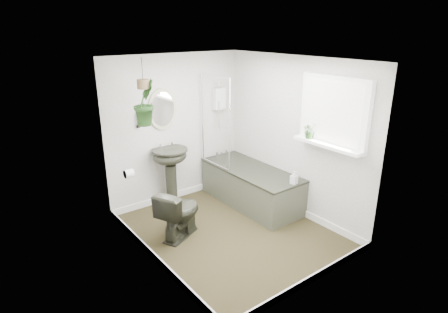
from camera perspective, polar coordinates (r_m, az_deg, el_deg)
floor at (r=5.25m, az=1.01°, el=-11.43°), size 2.30×2.80×0.02m
ceiling at (r=4.53m, az=1.18°, el=14.72°), size 2.30×2.80×0.02m
wall_back at (r=5.89m, az=-7.44°, el=4.15°), size 2.30×0.02×2.30m
wall_front at (r=3.83m, az=14.28°, el=-4.74°), size 2.30×0.02×2.30m
wall_left at (r=4.19m, az=-11.51°, el=-2.41°), size 0.02×2.80×2.30m
wall_right at (r=5.52m, az=10.61°, el=2.97°), size 0.02×2.80×2.30m
skirting at (r=5.22m, az=1.01°, el=-10.86°), size 2.30×2.80×0.10m
bathtub at (r=5.91m, az=4.15°, el=-4.52°), size 0.72×1.72×0.58m
bath_screen at (r=5.76m, az=-1.32°, el=5.30°), size 0.04×0.72×1.40m
shower_box at (r=6.17m, az=-0.75°, el=8.82°), size 0.20×0.10×0.35m
oval_mirror at (r=5.67m, az=-9.34°, el=7.12°), size 0.46×0.03×0.62m
wall_sconce at (r=5.51m, az=-12.91°, el=5.47°), size 0.04×0.04×0.22m
toilet_roll_holder at (r=4.90m, az=-14.30°, el=-2.53°), size 0.11×0.11×0.11m
window_recess at (r=4.92m, az=16.42°, el=6.53°), size 0.08×1.00×0.90m
window_sill at (r=4.97m, az=15.48°, el=1.72°), size 0.18×1.00×0.04m
window_blinds at (r=4.88m, az=16.10°, el=6.47°), size 0.01×0.86×0.76m
toilet at (r=5.02m, az=-6.78°, el=-8.46°), size 0.77×0.63×0.69m
pedestal_sink at (r=5.84m, az=-8.06°, el=-3.12°), size 0.63×0.56×0.93m
sill_plant at (r=5.11m, az=12.97°, el=3.94°), size 0.24×0.22×0.22m
hanging_plant at (r=5.05m, az=-12.03°, el=8.04°), size 0.42×0.42×0.60m
soap_bottle at (r=5.31m, az=10.64°, el=-3.16°), size 0.10×0.10×0.19m
hanging_pot at (r=5.01m, az=-12.22°, el=10.74°), size 0.16×0.16×0.12m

